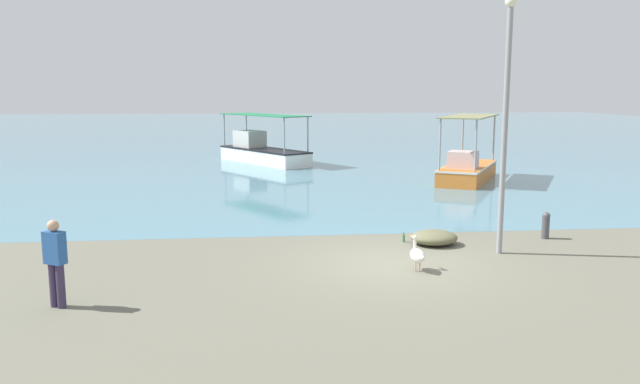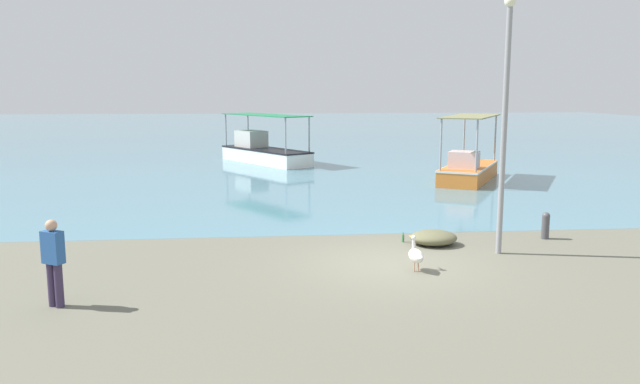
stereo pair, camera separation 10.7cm
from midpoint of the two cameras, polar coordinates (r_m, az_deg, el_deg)
ground at (r=15.01m, az=6.67°, el=-6.49°), size 120.00×120.00×0.00m
harbor_water at (r=62.32m, az=-2.64°, el=5.61°), size 110.00×90.00×0.00m
fishing_boat_center at (r=35.17m, az=-5.11°, el=3.78°), size 5.09×6.50×2.70m
fishing_boat_far_left at (r=28.75m, az=13.51°, el=2.17°), size 4.17×5.51×2.92m
pelican at (r=14.36m, az=8.97°, el=-5.71°), size 0.37×0.80×0.80m
lamp_post at (r=15.92m, az=16.74°, el=6.87°), size 0.28×0.28×6.27m
mooring_bollard at (r=18.31m, az=20.09°, el=-2.81°), size 0.22×0.22×0.75m
fisherman_standing at (r=12.79m, az=-22.95°, el=-5.78°), size 0.46×0.39×1.69m
net_pile at (r=16.87m, az=10.52°, el=-4.13°), size 1.25×1.06×0.39m
glass_bottle at (r=17.05m, az=7.77°, el=-4.20°), size 0.07×0.07×0.27m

